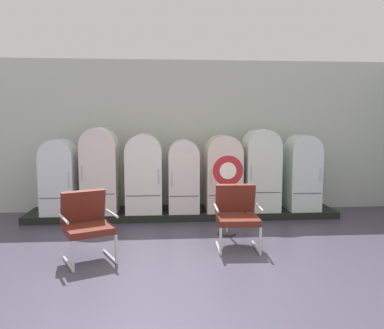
{
  "coord_description": "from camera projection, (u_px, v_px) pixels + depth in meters",
  "views": [
    {
      "loc": [
        -0.39,
        -4.57,
        1.87
      ],
      "look_at": [
        0.16,
        2.75,
        1.07
      ],
      "focal_mm": 36.17,
      "sensor_mm": 36.0,
      "label": 1
    }
  ],
  "objects": [
    {
      "name": "armchair_left",
      "position": [
        87.0,
        222.0,
        5.26
      ],
      "size": [
        0.83,
        0.84,
        0.94
      ],
      "color": "silver",
      "rests_on": "ground"
    },
    {
      "name": "refrigerator_3",
      "position": [
        183.0,
        173.0,
        7.55
      ],
      "size": [
        0.59,
        0.67,
        1.42
      ],
      "color": "silver",
      "rests_on": "display_plinth"
    },
    {
      "name": "refrigerator_6",
      "position": [
        302.0,
        170.0,
        7.72
      ],
      "size": [
        0.61,
        0.66,
        1.49
      ],
      "color": "silver",
      "rests_on": "display_plinth"
    },
    {
      "name": "refrigerator_5",
      "position": [
        261.0,
        167.0,
        7.68
      ],
      "size": [
        0.67,
        0.71,
        1.61
      ],
      "color": "silver",
      "rests_on": "display_plinth"
    },
    {
      "name": "sign_stand",
      "position": [
        228.0,
        195.0,
        6.43
      ],
      "size": [
        0.51,
        0.32,
        1.34
      ],
      "color": "#2D2D30",
      "rests_on": "ground"
    },
    {
      "name": "ground",
      "position": [
        196.0,
        277.0,
        4.77
      ],
      "size": [
        12.0,
        10.0,
        0.05
      ],
      "primitive_type": "cube",
      "color": "#3F3A4B"
    },
    {
      "name": "armchair_right",
      "position": [
        237.0,
        213.0,
        5.78
      ],
      "size": [
        0.69,
        0.67,
        0.94
      ],
      "color": "silver",
      "rests_on": "ground"
    },
    {
      "name": "refrigerator_1",
      "position": [
        100.0,
        168.0,
        7.41
      ],
      "size": [
        0.67,
        0.66,
        1.65
      ],
      "color": "silver",
      "rests_on": "display_plinth"
    },
    {
      "name": "display_plinth",
      "position": [
        183.0,
        213.0,
        7.76
      ],
      "size": [
        6.07,
        0.95,
        0.13
      ],
      "primitive_type": "cube",
      "color": "black",
      "rests_on": "ground"
    },
    {
      "name": "back_wall",
      "position": [
        181.0,
        136.0,
        8.22
      ],
      "size": [
        11.76,
        0.12,
        3.17
      ],
      "color": "beige",
      "rests_on": "ground"
    },
    {
      "name": "refrigerator_0",
      "position": [
        59.0,
        174.0,
        7.38
      ],
      "size": [
        0.62,
        0.68,
        1.43
      ],
      "color": "white",
      "rests_on": "display_plinth"
    },
    {
      "name": "refrigerator_4",
      "position": [
        223.0,
        171.0,
        7.63
      ],
      "size": [
        0.69,
        0.71,
        1.5
      ],
      "color": "silver",
      "rests_on": "display_plinth"
    },
    {
      "name": "refrigerator_2",
      "position": [
        144.0,
        171.0,
        7.48
      ],
      "size": [
        0.69,
        0.65,
        1.53
      ],
      "color": "white",
      "rests_on": "display_plinth"
    }
  ]
}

